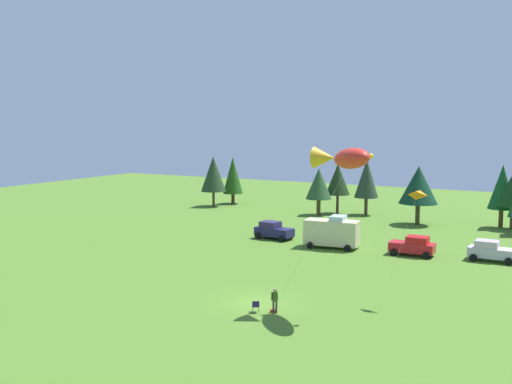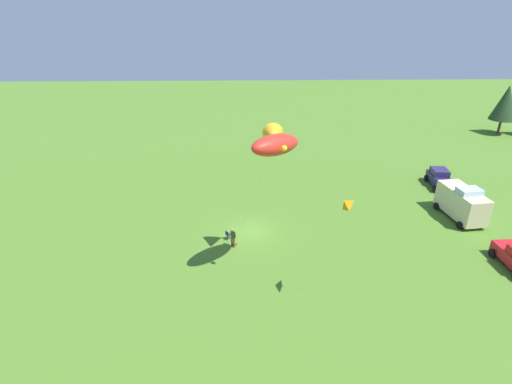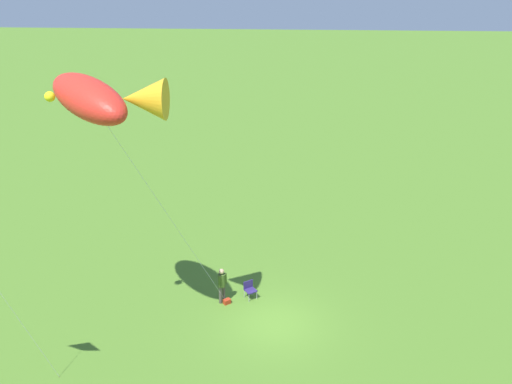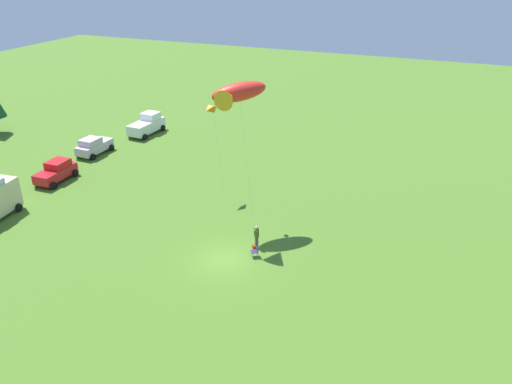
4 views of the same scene
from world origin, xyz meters
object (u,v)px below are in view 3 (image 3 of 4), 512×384
Objects in this scene: kite_large_fish at (102,98)px; folding_chair at (250,288)px; person_kite_flyer at (222,283)px; backpack_on_grass at (227,301)px.

folding_chair is at bearing -143.80° from kite_large_fish.
kite_large_fish is at bearing -101.58° from person_kite_flyer.
backpack_on_grass is (1.00, 0.56, -0.38)m from folding_chair.
kite_large_fish reaches higher than folding_chair.
person_kite_flyer is 0.95m from backpack_on_grass.
kite_large_fish reaches higher than backpack_on_grass.
kite_large_fish is at bearing 37.87° from backpack_on_grass.
kite_large_fish is (3.82, 2.97, 10.23)m from backpack_on_grass.
kite_large_fish is (3.59, 3.09, 9.32)m from person_kite_flyer.
folding_chair is 0.07× the size of kite_large_fish.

